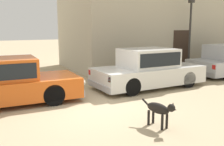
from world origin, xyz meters
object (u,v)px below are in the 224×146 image
(parked_sedan_nearest, at_px, (1,82))
(parked_sedan_second, at_px, (148,68))
(street_lamp, at_px, (190,25))
(stray_dog_spotted, at_px, (160,109))

(parked_sedan_nearest, bearing_deg, parked_sedan_second, 0.55)
(street_lamp, bearing_deg, parked_sedan_second, -155.67)
(parked_sedan_nearest, distance_m, parked_sedan_second, 5.18)
(parked_sedan_nearest, xyz_separation_m, stray_dog_spotted, (3.01, -3.61, -0.26))
(street_lamp, bearing_deg, stray_dog_spotted, -138.62)
(parked_sedan_nearest, bearing_deg, stray_dog_spotted, -47.94)
(parked_sedan_nearest, relative_size, street_lamp, 1.28)
(stray_dog_spotted, distance_m, street_lamp, 7.96)
(parked_sedan_second, distance_m, street_lamp, 4.32)
(parked_sedan_nearest, xyz_separation_m, street_lamp, (8.81, 1.49, 1.69))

